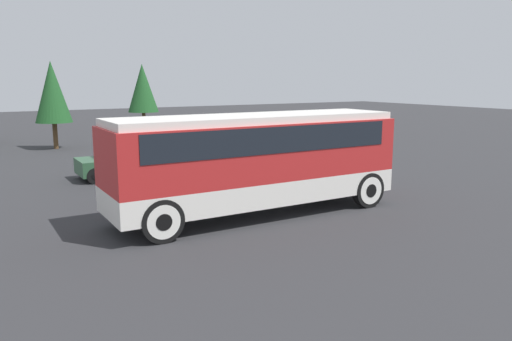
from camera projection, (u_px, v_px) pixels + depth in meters
ground_plane at (256, 214)px, 15.89m from camera, size 120.00×120.00×0.00m
tour_bus at (259, 155)px, 15.59m from camera, size 9.35×2.57×3.17m
parked_car_near at (220, 165)px, 21.00m from camera, size 4.20×1.86×1.33m
parked_car_mid at (129, 160)px, 21.97m from camera, size 4.43×1.92×1.47m
parked_car_far at (238, 152)px, 24.40m from camera, size 4.59×1.95×1.50m
tree_center at (52, 92)px, 30.24m from camera, size 2.17×2.17×5.34m
tree_right at (143, 88)px, 39.11m from camera, size 2.37×2.37×5.42m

